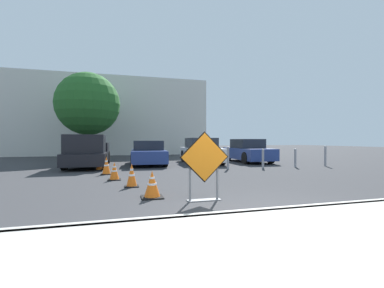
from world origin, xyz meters
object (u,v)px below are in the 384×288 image
object	(u,v)px
pickup_truck	(88,153)
bollard_second	(263,158)
traffic_cone_third	(114,171)
bollard_nearest	(228,157)
traffic_cone_nearest	(152,185)
parked_car_second	(201,151)
bollard_fourth	(325,155)
traffic_cone_fifth	(99,163)
parked_car_third	(248,151)
traffic_cone_fourth	(106,166)
traffic_cone_second	(132,175)
bollard_third	(295,157)
road_closed_sign	(204,163)
parked_car_nearest	(148,153)

from	to	relation	value
pickup_truck	bollard_second	world-z (taller)	pickup_truck
traffic_cone_third	bollard_nearest	xyz separation A→B (m)	(4.96, 1.90, 0.26)
traffic_cone_nearest	parked_car_second	bearing A→B (deg)	65.34
pickup_truck	bollard_fourth	xyz separation A→B (m)	(11.78, -2.92, -0.16)
traffic_cone_fifth	pickup_truck	bearing A→B (deg)	112.68
bollard_second	parked_car_third	bearing A→B (deg)	73.83
traffic_cone_fourth	parked_car_third	size ratio (longest dim) A/B	0.17
traffic_cone_fifth	bollard_fourth	distance (m)	11.19
traffic_cone_second	bollard_third	bearing A→B (deg)	22.64
traffic_cone_second	parked_car_second	distance (m)	7.88
pickup_truck	bollard_second	size ratio (longest dim) A/B	5.53
parked_car_second	traffic_cone_fourth	bearing A→B (deg)	37.36
bollard_fourth	traffic_cone_nearest	bearing A→B (deg)	-152.47
pickup_truck	parked_car_second	distance (m)	6.13
pickup_truck	bollard_second	xyz separation A→B (m)	(8.17, -2.92, -0.22)
bollard_nearest	bollard_third	bearing A→B (deg)	0.00
road_closed_sign	traffic_cone_nearest	world-z (taller)	road_closed_sign
traffic_cone_fourth	bollard_fourth	bearing A→B (deg)	1.81
bollard_third	bollard_nearest	bearing A→B (deg)	180.00
parked_car_nearest	bollard_second	bearing A→B (deg)	149.78
traffic_cone_nearest	bollard_nearest	xyz separation A→B (m)	(4.03, 4.92, 0.25)
road_closed_sign	traffic_cone_fourth	distance (m)	5.75
pickup_truck	bollard_third	world-z (taller)	pickup_truck
traffic_cone_nearest	traffic_cone_third	bearing A→B (deg)	107.10
traffic_cone_nearest	traffic_cone_fifth	bearing A→B (deg)	104.98
pickup_truck	parked_car_third	world-z (taller)	pickup_truck
parked_car_nearest	bollard_third	size ratio (longest dim) A/B	4.47
parked_car_nearest	bollard_fourth	xyz separation A→B (m)	(8.72, -3.37, -0.06)
traffic_cone_third	bollard_third	xyz separation A→B (m)	(8.57, 1.90, 0.20)
traffic_cone_third	bollard_second	xyz separation A→B (m)	(6.76, 1.90, 0.20)
parked_car_nearest	bollard_second	size ratio (longest dim) A/B	4.45
traffic_cone_fourth	bollard_second	world-z (taller)	bollard_second
road_closed_sign	parked_car_second	world-z (taller)	road_closed_sign
bollard_nearest	bollard_fourth	distance (m)	5.41
traffic_cone_second	parked_car_third	size ratio (longest dim) A/B	0.16
parked_car_third	traffic_cone_fifth	bearing A→B (deg)	15.48
traffic_cone_fifth	parked_car_second	size ratio (longest dim) A/B	0.16
bollard_nearest	bollard_third	world-z (taller)	bollard_nearest
parked_car_nearest	bollard_second	xyz separation A→B (m)	(5.11, -3.37, -0.13)
traffic_cone_third	parked_car_nearest	world-z (taller)	parked_car_nearest
traffic_cone_fifth	bollard_fourth	xyz separation A→B (m)	(11.11, -1.32, 0.23)
road_closed_sign	parked_car_nearest	distance (m)	8.94
traffic_cone_third	traffic_cone_fifth	xyz separation A→B (m)	(-0.74, 3.23, 0.03)
parked_car_second	bollard_third	xyz separation A→B (m)	(3.86, -3.31, -0.20)
traffic_cone_fourth	parked_car_nearest	xyz separation A→B (m)	(1.99, 3.70, 0.27)
parked_car_second	bollard_nearest	xyz separation A→B (m)	(0.25, -3.31, -0.13)
road_closed_sign	bollard_second	bearing A→B (deg)	49.45
parked_car_nearest	parked_car_third	world-z (taller)	parked_car_third
pickup_truck	bollard_fourth	distance (m)	12.14
traffic_cone_nearest	bollard_third	distance (m)	9.09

